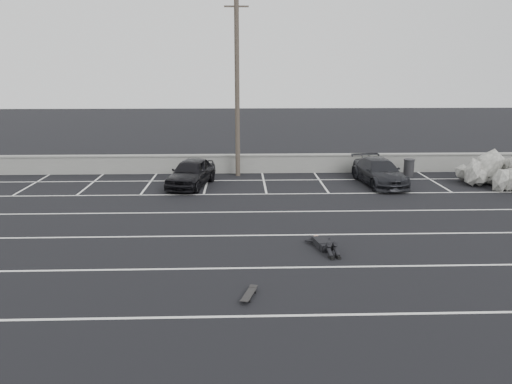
{
  "coord_description": "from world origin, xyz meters",
  "views": [
    {
      "loc": [
        -0.27,
        -14.02,
        5.89
      ],
      "look_at": [
        0.37,
        5.45,
        1.0
      ],
      "focal_mm": 35.0,
      "sensor_mm": 36.0,
      "label": 1
    }
  ],
  "objects_px": {
    "car_left": "(191,173)",
    "utility_pole": "(237,87)",
    "person": "(322,240)",
    "skateboard": "(249,294)",
    "car_right": "(379,172)",
    "trash_bin": "(409,168)"
  },
  "relations": [
    {
      "from": "car_right",
      "to": "car_left",
      "type": "bearing_deg",
      "value": 173.88
    },
    {
      "from": "trash_bin",
      "to": "person",
      "type": "distance_m",
      "value": 12.84
    },
    {
      "from": "car_left",
      "to": "utility_pole",
      "type": "height_order",
      "value": "utility_pole"
    },
    {
      "from": "trash_bin",
      "to": "car_right",
      "type": "bearing_deg",
      "value": -138.6
    },
    {
      "from": "car_left",
      "to": "person",
      "type": "relative_size",
      "value": 1.62
    },
    {
      "from": "trash_bin",
      "to": "car_left",
      "type": "bearing_deg",
      "value": -170.34
    },
    {
      "from": "car_left",
      "to": "car_right",
      "type": "bearing_deg",
      "value": 13.94
    },
    {
      "from": "car_left",
      "to": "person",
      "type": "height_order",
      "value": "car_left"
    },
    {
      "from": "car_right",
      "to": "utility_pole",
      "type": "bearing_deg",
      "value": 155.53
    },
    {
      "from": "utility_pole",
      "to": "person",
      "type": "relative_size",
      "value": 3.74
    },
    {
      "from": "skateboard",
      "to": "person",
      "type": "bearing_deg",
      "value": 72.93
    },
    {
      "from": "person",
      "to": "skateboard",
      "type": "distance_m",
      "value": 4.53
    },
    {
      "from": "person",
      "to": "skateboard",
      "type": "bearing_deg",
      "value": -136.01
    },
    {
      "from": "car_left",
      "to": "person",
      "type": "bearing_deg",
      "value": -46.41
    },
    {
      "from": "car_right",
      "to": "person",
      "type": "height_order",
      "value": "car_right"
    },
    {
      "from": "car_right",
      "to": "utility_pole",
      "type": "distance_m",
      "value": 8.72
    },
    {
      "from": "car_left",
      "to": "skateboard",
      "type": "distance_m",
      "value": 13.03
    },
    {
      "from": "car_left",
      "to": "skateboard",
      "type": "height_order",
      "value": "car_left"
    },
    {
      "from": "trash_bin",
      "to": "skateboard",
      "type": "xyz_separation_m",
      "value": [
        -9.16,
        -14.75,
        -0.41
      ]
    },
    {
      "from": "car_left",
      "to": "trash_bin",
      "type": "height_order",
      "value": "car_left"
    },
    {
      "from": "car_right",
      "to": "person",
      "type": "xyz_separation_m",
      "value": [
        -4.43,
        -9.05,
        -0.41
      ]
    },
    {
      "from": "car_right",
      "to": "skateboard",
      "type": "height_order",
      "value": "car_right"
    }
  ]
}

